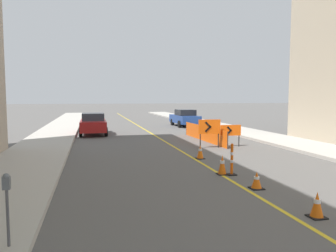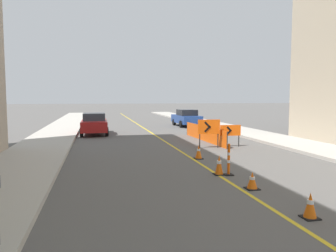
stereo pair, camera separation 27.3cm
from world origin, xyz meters
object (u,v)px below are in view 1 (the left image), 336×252
Objects in this scene: traffic_cone_farthest at (200,152)px; parking_meter_near_curb at (7,195)px; traffic_cone_third at (317,205)px; arrow_barricade_secondary at (231,131)px; traffic_cone_fourth at (257,180)px; parked_car_curb_near at (93,124)px; parked_car_curb_mid at (185,118)px; delineator_post_rear at (232,162)px; traffic_cone_fifth at (222,165)px; arrow_barricade_primary at (209,128)px.

traffic_cone_farthest is 0.50× the size of parking_meter_near_curb.
arrow_barricade_secondary is (2.55, 10.42, 0.57)m from traffic_cone_third.
traffic_cone_fourth is 6.81m from parking_meter_near_curb.
parking_meter_near_curb is at bearing -128.30° from traffic_cone_farthest.
parked_car_curb_near is 0.99× the size of parked_car_curb_mid.
delineator_post_rear is 0.26× the size of parked_car_curb_mid.
traffic_cone_fourth is at bearing -102.59° from parked_car_curb_mid.
traffic_cone_third is 18.76m from parked_car_curb_near.
delineator_post_rear is at bearing -25.30° from traffic_cone_fifth.
arrow_barricade_secondary is at bearing -97.12° from parked_car_curb_mid.
delineator_post_rear is (-0.16, 4.23, 0.19)m from traffic_cone_third.
arrow_barricade_primary is 13.36m from parked_car_curb_mid.
parked_car_curb_mid is at bearing 67.08° from parking_meter_near_curb.
delineator_post_rear is at bearing 36.43° from parking_meter_near_curb.
arrow_barricade_primary is 0.35× the size of parked_car_curb_mid.
parked_car_curb_mid reaches higher than traffic_cone_fifth.
traffic_cone_farthest reaches higher than traffic_cone_fourth.
traffic_cone_fifth is at bearing -104.08° from arrow_barricade_primary.
parking_meter_near_curb reaches higher than traffic_cone_farthest.
parked_car_curb_near is (-4.61, 15.68, 0.55)m from traffic_cone_fourth.
arrow_barricade_primary reaches higher than traffic_cone_fourth.
parked_car_curb_mid reaches higher than arrow_barricade_primary.
traffic_cone_fifth is at bearing 96.00° from traffic_cone_third.
parked_car_curb_mid is 3.43× the size of parking_meter_near_curb.
traffic_cone_farthest reaches higher than traffic_cone_third.
traffic_cone_farthest is at bearing 51.70° from parking_meter_near_curb.
parking_meter_near_curb is (-8.89, -10.74, 0.20)m from arrow_barricade_secondary.
traffic_cone_fifth is 0.16× the size of parked_car_curb_near.
parked_car_curb_mid reaches higher than delineator_post_rear.
delineator_post_rear is (0.30, -0.14, 0.13)m from traffic_cone_fifth.
arrow_barricade_primary is at bearing -102.68° from parked_car_curb_mid.
traffic_cone_third is 2.45m from traffic_cone_fourth.
parked_car_curb_mid reaches higher than arrow_barricade_secondary.
parked_car_curb_near is at bearing 104.76° from traffic_cone_third.
parking_meter_near_curb is (-6.09, -7.71, 0.75)m from traffic_cone_farthest.
traffic_cone_third is at bearing -86.01° from traffic_cone_fourth.
arrow_barricade_primary is at bearing -52.44° from parked_car_curb_near.
arrow_barricade_secondary reaches higher than traffic_cone_fifth.
traffic_cone_third is 0.84× the size of traffic_cone_fifth.
traffic_cone_fourth is 0.12× the size of parked_car_curb_mid.
traffic_cone_third is at bearing -88.10° from traffic_cone_farthest.
parking_meter_near_curb is at bearing -94.48° from parked_car_curb_near.
parked_car_curb_near is (-7.33, 7.72, -0.06)m from arrow_barricade_secondary.
arrow_barricade_primary is (1.48, 2.83, 0.78)m from traffic_cone_farthest.
traffic_cone_fourth is 0.82× the size of traffic_cone_farthest.
delineator_post_rear is at bearing -103.51° from parked_car_curb_mid.
parked_car_curb_near is at bearing 129.30° from arrow_barricade_primary.
traffic_cone_third is at bearing -87.80° from delineator_post_rear.
arrow_barricade_primary is 1.27× the size of arrow_barricade_secondary.
parking_meter_near_curb is (-5.88, -4.70, 0.71)m from traffic_cone_fifth.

